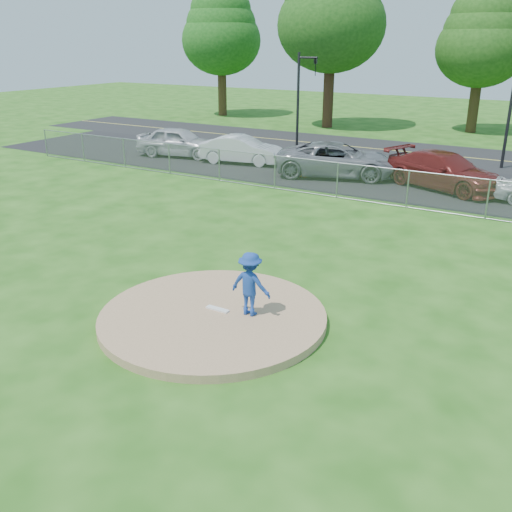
% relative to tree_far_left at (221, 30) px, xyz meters
% --- Properties ---
extents(ground, '(120.00, 120.00, 0.00)m').
position_rel_tree_far_left_xyz_m(ground, '(22.00, -23.00, -7.06)').
color(ground, '#1D5011').
rests_on(ground, ground).
extents(pitchers_mound, '(5.40, 5.40, 0.20)m').
position_rel_tree_far_left_xyz_m(pitchers_mound, '(22.00, -33.00, -6.96)').
color(pitchers_mound, '#A37C59').
rests_on(pitchers_mound, ground).
extents(pitching_rubber, '(0.60, 0.15, 0.04)m').
position_rel_tree_far_left_xyz_m(pitching_rubber, '(22.00, -32.80, -6.84)').
color(pitching_rubber, white).
rests_on(pitching_rubber, pitchers_mound).
extents(chain_link_fence, '(40.00, 0.06, 1.50)m').
position_rel_tree_far_left_xyz_m(chain_link_fence, '(22.00, -21.00, -6.31)').
color(chain_link_fence, gray).
rests_on(chain_link_fence, ground).
extents(parking_lot, '(50.00, 8.00, 0.01)m').
position_rel_tree_far_left_xyz_m(parking_lot, '(22.00, -16.50, -7.05)').
color(parking_lot, black).
rests_on(parking_lot, ground).
extents(street, '(60.00, 7.00, 0.01)m').
position_rel_tree_far_left_xyz_m(street, '(22.00, -9.00, -7.06)').
color(street, black).
rests_on(street, ground).
extents(tree_far_left, '(6.72, 6.72, 10.74)m').
position_rel_tree_far_left_xyz_m(tree_far_left, '(0.00, 0.00, 0.00)').
color(tree_far_left, '#3C2716').
rests_on(tree_far_left, ground).
extents(tree_left, '(7.84, 7.84, 12.53)m').
position_rel_tree_far_left_xyz_m(tree_left, '(11.00, -2.00, 1.18)').
color(tree_left, '#341D13').
rests_on(tree_left, ground).
extents(tree_center, '(6.16, 6.16, 9.84)m').
position_rel_tree_far_left_xyz_m(tree_center, '(21.00, 1.00, -0.59)').
color(tree_center, '#372614').
rests_on(tree_center, ground).
extents(traffic_signal_left, '(1.28, 0.20, 5.60)m').
position_rel_tree_far_left_xyz_m(traffic_signal_left, '(13.24, -11.00, -3.70)').
color(traffic_signal_left, black).
rests_on(traffic_signal_left, ground).
extents(pitcher, '(1.02, 0.61, 1.54)m').
position_rel_tree_far_left_xyz_m(pitcher, '(22.79, -32.57, -6.09)').
color(pitcher, '#1B3D94').
rests_on(pitcher, pitchers_mound).
extents(traffic_cone, '(0.36, 0.36, 0.70)m').
position_rel_tree_far_left_xyz_m(traffic_cone, '(17.04, -18.12, -6.70)').
color(traffic_cone, orange).
rests_on(traffic_cone, parking_lot).
extents(parked_car_silver, '(5.14, 2.93, 1.65)m').
position_rel_tree_far_left_xyz_m(parked_car_silver, '(8.58, -17.13, -6.23)').
color(parked_car_silver, '#B8B9BE').
rests_on(parked_car_silver, parking_lot).
extents(parked_car_white, '(4.67, 2.41, 1.47)m').
position_rel_tree_far_left_xyz_m(parked_car_white, '(12.68, -16.97, -6.32)').
color(parked_car_white, silver).
rests_on(parked_car_white, parking_lot).
extents(parked_car_gray, '(6.41, 4.37, 1.63)m').
position_rel_tree_far_left_xyz_m(parked_car_gray, '(18.39, -17.26, -6.23)').
color(parked_car_gray, slate).
rests_on(parked_car_gray, parking_lot).
extents(parked_car_darkred, '(5.98, 4.13, 1.61)m').
position_rel_tree_far_left_xyz_m(parked_car_darkred, '(23.47, -17.11, -6.25)').
color(parked_car_darkred, maroon).
rests_on(parked_car_darkred, parking_lot).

